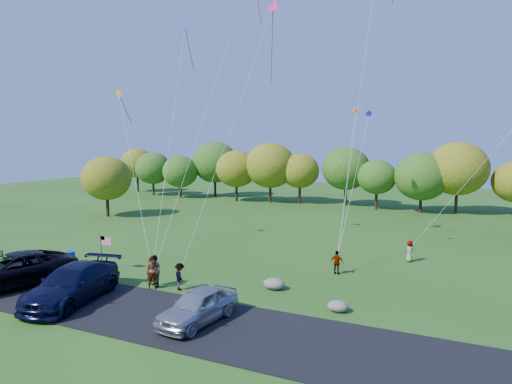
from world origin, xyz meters
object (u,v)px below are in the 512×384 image
minivan_navy (72,284)px  flyer_a (152,273)px  minivan_silver (198,306)px  flyer_d (337,262)px  flyer_b (154,271)px  flyer_c (180,277)px  flyer_e (410,251)px  trash_barrel (71,258)px  minivan_dark (14,270)px

minivan_navy → flyer_a: (2.52, 3.62, -0.06)m
minivan_silver → flyer_d: 11.42m
flyer_b → minivan_silver: bearing=-0.8°
flyer_c → flyer_d: size_ratio=1.03×
flyer_e → minivan_navy: bearing=110.6°
minivan_silver → flyer_a: flyer_a is taller
flyer_e → trash_barrel: (-21.47, -10.96, -0.31)m
minivan_dark → trash_barrel: bearing=119.6°
flyer_c → flyer_b: bearing=41.7°
minivan_navy → trash_barrel: bearing=126.4°
flyer_d → trash_barrel: bearing=22.8°
minivan_dark → flyer_e: minivan_dark is taller
minivan_navy → flyer_d: 16.06m
minivan_navy → flyer_b: 4.66m
minivan_silver → flyer_d: (3.86, 10.75, -0.09)m
minivan_dark → flyer_a: bearing=42.7°
minivan_dark → flyer_d: (16.73, 10.74, -0.26)m
minivan_navy → flyer_e: bearing=35.3°
flyer_e → trash_barrel: bearing=90.9°
flyer_b → flyer_e: (13.09, 12.40, -0.17)m
trash_barrel → flyer_b: bearing=-9.8°
minivan_silver → trash_barrel: bearing=166.4°
minivan_dark → minivan_navy: (5.20, -0.44, -0.02)m
minivan_navy → flyer_a: size_ratio=3.43×
minivan_silver → flyer_c: (-3.61, 3.74, -0.06)m
minivan_dark → minivan_navy: bearing=15.5°
flyer_a → flyer_b: flyer_a is taller
minivan_navy → flyer_c: minivan_navy is taller
flyer_a → flyer_b: 0.42m
minivan_navy → flyer_a: 4.41m
flyer_d → trash_barrel: (-17.56, -5.72, -0.31)m
minivan_silver → flyer_a: size_ratio=2.47×
minivan_silver → flyer_c: size_ratio=2.95×
flyer_e → trash_barrel: flyer_e is taller
flyer_a → trash_barrel: 8.75m
flyer_a → flyer_d: flyer_a is taller
flyer_a → flyer_b: bearing=62.5°
flyer_d → minivan_silver: bearing=75.0°
flyer_b → minivan_navy: bearing=-87.4°
minivan_dark → minivan_silver: (12.88, -0.01, -0.17)m
minivan_dark → flyer_e: size_ratio=4.50×
minivan_navy → flyer_d: size_ratio=4.22×
flyer_e → flyer_c: bearing=110.9°
minivan_navy → flyer_e: minivan_navy is taller
minivan_dark → trash_barrel: 5.12m
minivan_silver → flyer_d: minivan_silver is taller
flyer_c → flyer_e: flyer_c is taller
minivan_navy → flyer_b: size_ratio=3.43×
minivan_navy → flyer_c: 5.83m
flyer_a → minivan_navy: bearing=-174.0°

